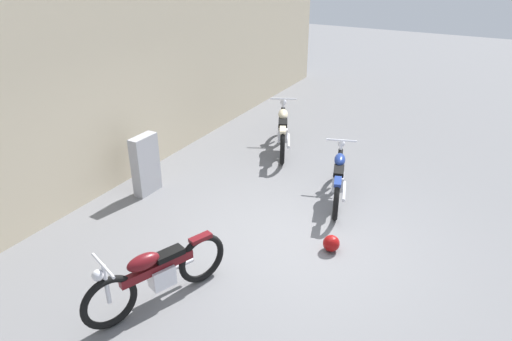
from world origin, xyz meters
name	(u,v)px	position (x,y,z in m)	size (l,w,h in m)	color
ground_plane	(293,241)	(0.00, 0.00, 0.00)	(40.00, 40.00, 0.00)	slate
building_wall	(94,96)	(0.00, 3.72, 1.70)	(18.00, 0.30, 3.40)	beige
stone_marker	(146,165)	(0.17, 2.92, 0.54)	(0.53, 0.20, 1.07)	#9E9EA3
helmet	(331,243)	(0.04, -0.58, 0.12)	(0.24, 0.24, 0.24)	maroon
motorcycle_blue	(338,177)	(1.54, -0.14, 0.42)	(1.88, 0.77, 0.87)	black
motorcycle_maroon	(157,274)	(-1.98, 0.91, 0.42)	(1.84, 0.88, 0.87)	black
motorcycle_cream	(283,130)	(3.06, 1.64, 0.46)	(1.95, 1.06, 0.95)	black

